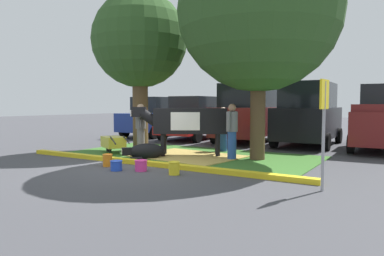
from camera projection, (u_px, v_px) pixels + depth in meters
The scene contains 21 objects.
ground_plane at pixel (140, 166), 9.79m from camera, with size 80.00×80.00×0.00m, color #424247.
grass_island at pixel (189, 155), 11.84m from camera, with size 8.02×4.10×0.02m, color #386B28.
curb_yellow at pixel (146, 163), 9.96m from camera, with size 9.22×0.24×0.12m, color yellow.
hay_bedding at pixel (187, 156), 11.52m from camera, with size 3.20×2.40×0.04m, color tan.
shade_tree_left at pixel (140, 41), 12.95m from camera, with size 3.38×3.38×5.63m.
shade_tree_right at pixel (259, 10), 10.63m from camera, with size 4.79×4.79×6.82m.
cow_holstein at pixel (187, 121), 11.62m from camera, with size 2.88×1.91×1.58m.
calf_lying at pixel (146, 151), 11.04m from camera, with size 1.10×1.20×0.48m.
person_handler at pixel (223, 128), 12.74m from camera, with size 0.52×0.34×1.56m.
person_visitor_near at pixel (232, 130), 10.82m from camera, with size 0.34×0.53×1.68m.
person_visitor_far at pixel (141, 127), 12.08m from camera, with size 0.34×0.47×1.67m.
wheelbarrow at pixel (113, 142), 12.25m from camera, with size 1.54×1.12×0.63m.
parking_sign at pixel (324, 113), 6.93m from camera, with size 0.08×0.44×2.14m.
bucket_orange at pixel (108, 160), 9.79m from camera, with size 0.28×0.28×0.33m.
bucket_blue at pixel (116, 165), 9.17m from camera, with size 0.31×0.31×0.26m.
bucket_pink at pixel (141, 165), 9.11m from camera, with size 0.32×0.32×0.28m.
bucket_yellow at pixel (174, 168), 8.63m from camera, with size 0.28×0.28×0.31m.
sedan_blue at pixel (156, 117), 18.93m from camera, with size 2.13×4.46×2.02m.
sedan_red at pixel (195, 118), 17.33m from camera, with size 2.13×4.46×2.02m.
suv_dark_grey at pixel (250, 113), 16.05m from camera, with size 2.24×4.66×2.52m.
suv_black at pixel (309, 114), 14.67m from camera, with size 2.24×4.66×2.52m.
Camera 1 is at (6.27, -7.53, 1.68)m, focal length 34.19 mm.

